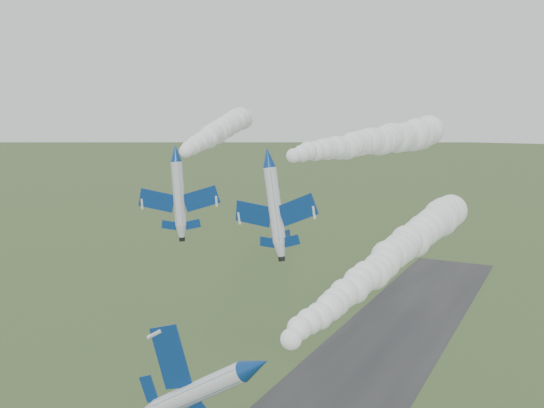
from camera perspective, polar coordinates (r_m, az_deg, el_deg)
The scene contains 6 objects.
jet_lead at distance 45.81m, azimuth -1.63°, elevation -15.04°, with size 6.13×14.00×10.00m.
smoke_trail_jet_lead at distance 75.83m, azimuth 11.65°, elevation -4.46°, with size 5.28×61.94×5.28m, color white, non-canonical shape.
jet_pair_left at distance 77.34m, azimuth -9.07°, elevation 4.78°, with size 10.38×11.93×3.08m.
smoke_trail_jet_pair_left at distance 115.82m, azimuth -4.77°, elevation 7.00°, with size 5.19×72.62×5.19m, color white, non-canonical shape.
jet_pair_right at distance 69.09m, azimuth -0.42°, elevation 4.42°, with size 10.93×13.18×3.51m.
smoke_trail_jet_pair_right at distance 94.64m, azimuth 9.68°, elevation 5.84°, with size 5.56×52.41×5.56m, color white, non-canonical shape.
Camera 1 is at (34.58, -41.73, 49.04)m, focal length 40.00 mm.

